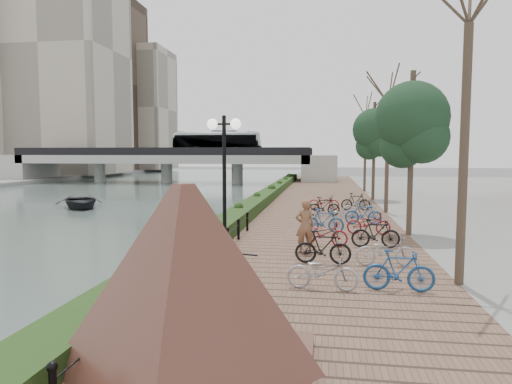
% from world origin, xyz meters
% --- Properties ---
extents(ground, '(220.00, 220.00, 0.00)m').
position_xyz_m(ground, '(0.00, 0.00, 0.00)').
color(ground, '#59595B').
rests_on(ground, ground).
extents(river_water, '(30.00, 130.00, 0.02)m').
position_xyz_m(river_water, '(-15.00, 25.00, 0.01)').
color(river_water, '#4F635C').
rests_on(river_water, ground).
extents(promenade, '(8.00, 75.00, 0.50)m').
position_xyz_m(promenade, '(4.00, 17.50, 0.25)').
color(promenade, brown).
rests_on(promenade, ground).
extents(hedge, '(1.10, 56.00, 0.60)m').
position_xyz_m(hedge, '(0.60, 20.00, 0.80)').
color(hedge, '#193914').
rests_on(hedge, promenade).
extents(chain_fence, '(0.10, 14.10, 0.70)m').
position_xyz_m(chain_fence, '(1.40, 2.00, 0.85)').
color(chain_fence, black).
rests_on(chain_fence, promenade).
extents(granite_monument, '(4.29, 4.29, 2.88)m').
position_xyz_m(granite_monument, '(2.73, -3.90, 1.96)').
color(granite_monument, '#45281D').
rests_on(granite_monument, promenade).
extents(lamppost, '(1.02, 0.32, 4.39)m').
position_xyz_m(lamppost, '(1.67, 3.37, 3.70)').
color(lamppost, black).
rests_on(lamppost, promenade).
extents(motorcycle, '(0.93, 1.81, 1.08)m').
position_xyz_m(motorcycle, '(2.74, -0.73, 1.04)').
color(motorcycle, black).
rests_on(motorcycle, promenade).
extents(pedestrian, '(0.73, 0.57, 1.77)m').
position_xyz_m(pedestrian, '(4.00, 5.09, 1.38)').
color(pedestrian, brown).
rests_on(pedestrian, promenade).
extents(bicycle_parking, '(2.40, 17.32, 1.00)m').
position_xyz_m(bicycle_parking, '(5.49, 8.89, 0.97)').
color(bicycle_parking, '#A09FA4').
rests_on(bicycle_parking, promenade).
extents(street_trees, '(3.20, 37.12, 6.80)m').
position_xyz_m(street_trees, '(8.00, 12.68, 3.69)').
color(street_trees, '#382921').
rests_on(street_trees, promenade).
extents(bridge, '(36.00, 10.77, 6.50)m').
position_xyz_m(bridge, '(-13.65, 45.00, 3.37)').
color(bridge, '#A4A49F').
rests_on(bridge, ground).
extents(boat, '(5.06, 5.39, 0.91)m').
position_xyz_m(boat, '(-11.88, 18.95, 0.47)').
color(boat, black).
rests_on(boat, river_water).
extents(far_buildings, '(35.00, 38.00, 38.00)m').
position_xyz_m(far_buildings, '(-41.66, 65.91, 16.12)').
color(far_buildings, '#AFA392').
rests_on(far_buildings, far_bank).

